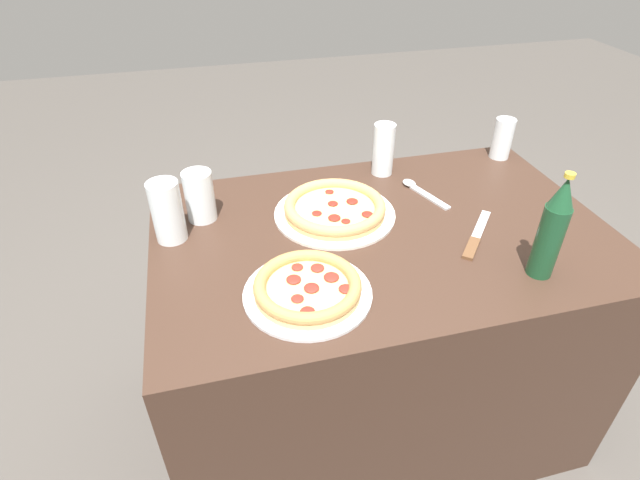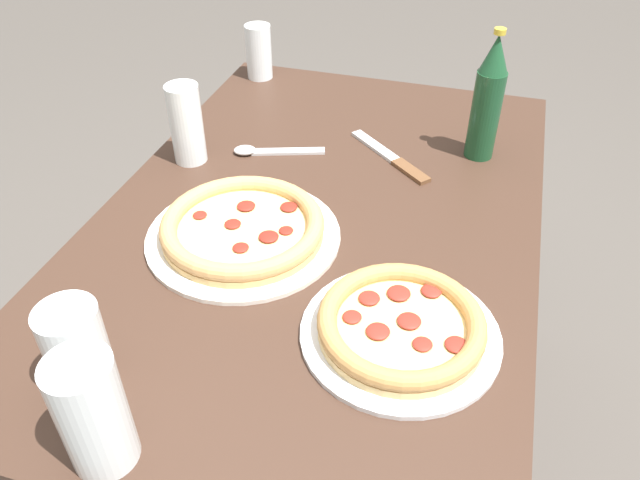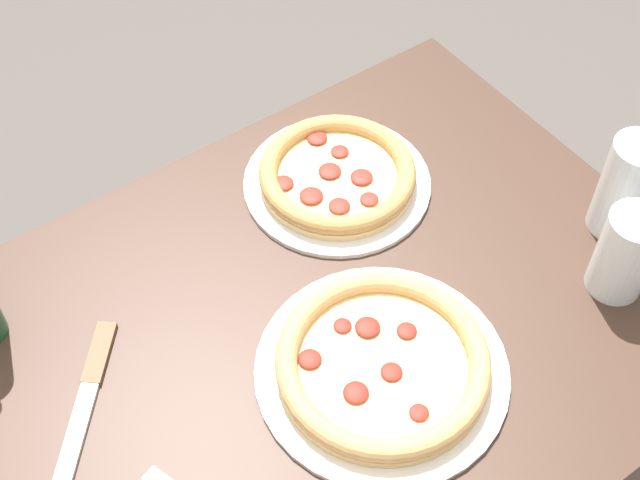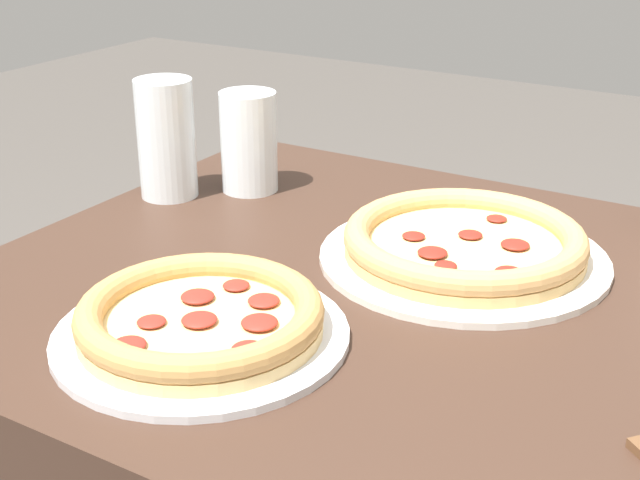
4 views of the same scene
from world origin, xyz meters
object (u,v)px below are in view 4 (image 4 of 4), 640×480
glass_red_wine (166,141)px  glass_mango_juice (249,145)px  pizza_veggie (201,320)px  pizza_pepperoni (464,245)px

glass_red_wine → glass_mango_juice: bearing=43.1°
glass_red_wine → pizza_veggie: bearing=-46.0°
pizza_pepperoni → pizza_veggie: 0.32m
glass_mango_juice → pizza_veggie: bearing=-61.1°
pizza_pepperoni → glass_red_wine: size_ratio=2.05×
pizza_veggie → glass_mango_juice: size_ratio=2.07×
pizza_pepperoni → pizza_veggie: same height
glass_mango_juice → glass_red_wine: bearing=-136.9°
pizza_pepperoni → glass_mango_juice: 0.35m
pizza_veggie → glass_red_wine: bearing=134.0°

